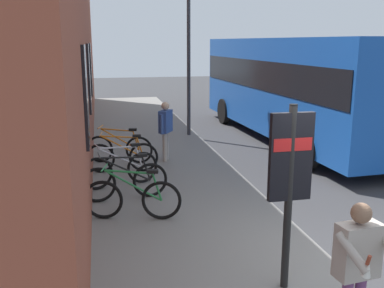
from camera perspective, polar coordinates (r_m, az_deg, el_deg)
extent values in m
plane|color=#38383A|center=(12.34, 8.61, -2.15)|extent=(60.00, 60.00, 0.00)
cube|color=gray|center=(13.58, -5.34, -0.38)|extent=(24.00, 3.50, 0.12)
cube|color=brown|center=(14.13, -14.70, 14.12)|extent=(22.00, 0.60, 7.13)
cube|color=black|center=(7.17, -13.76, 6.12)|extent=(0.90, 0.06, 1.60)
cube|color=black|center=(10.65, -13.33, 8.35)|extent=(0.90, 0.06, 1.60)
cube|color=black|center=(14.14, -13.11, 9.48)|extent=(0.90, 0.06, 1.60)
torus|color=black|center=(8.03, -11.54, -7.15)|extent=(0.23, 0.71, 0.72)
torus|color=black|center=(7.86, -4.01, -7.36)|extent=(0.23, 0.71, 0.72)
cylinder|color=#267F3F|center=(7.84, -7.70, -5.39)|extent=(0.28, 1.00, 0.58)
cylinder|color=#267F3F|center=(7.77, -8.30, -3.63)|extent=(0.24, 0.84, 0.09)
cylinder|color=#267F3F|center=(7.79, -4.59, -5.63)|extent=(0.08, 0.19, 0.51)
cube|color=black|center=(7.71, -5.18, -3.58)|extent=(0.15, 0.22, 0.06)
cylinder|color=#267F3F|center=(7.84, -11.38, -3.04)|extent=(0.47, 0.14, 0.02)
torus|color=black|center=(8.85, -12.18, -5.25)|extent=(0.12, 0.72, 0.72)
torus|color=black|center=(8.99, -5.49, -4.72)|extent=(0.12, 0.72, 0.72)
cylinder|color=black|center=(8.83, -8.71, -3.28)|extent=(0.13, 1.02, 0.58)
cylinder|color=black|center=(8.75, -9.25, -1.75)|extent=(0.11, 0.85, 0.09)
cylinder|color=black|center=(8.90, -6.00, -3.22)|extent=(0.05, 0.19, 0.51)
cube|color=black|center=(8.81, -6.52, -1.45)|extent=(0.12, 0.21, 0.06)
cylinder|color=black|center=(8.69, -12.05, -1.47)|extent=(0.48, 0.07, 0.02)
torus|color=black|center=(9.60, -12.37, -3.81)|extent=(0.25, 0.71, 0.72)
torus|color=black|center=(9.90, -6.50, -3.05)|extent=(0.25, 0.71, 0.72)
cylinder|color=silver|center=(9.67, -9.31, -1.85)|extent=(0.31, 0.99, 0.58)
cylinder|color=silver|center=(9.59, -9.79, -0.46)|extent=(0.26, 0.83, 0.09)
cylinder|color=silver|center=(9.81, -6.95, -1.70)|extent=(0.08, 0.19, 0.51)
cube|color=black|center=(9.72, -7.41, -0.10)|extent=(0.15, 0.22, 0.06)
cylinder|color=silver|center=(9.45, -12.26, -0.29)|extent=(0.47, 0.15, 0.02)
torus|color=black|center=(10.82, -11.92, -1.84)|extent=(0.14, 0.72, 0.72)
torus|color=black|center=(10.75, -6.35, -1.73)|extent=(0.14, 0.72, 0.72)
cylinder|color=orange|center=(10.71, -9.07, -0.37)|extent=(0.15, 1.01, 0.58)
cylinder|color=orange|center=(10.66, -9.52, 0.93)|extent=(0.13, 0.85, 0.09)
cylinder|color=orange|center=(10.69, -6.79, -0.45)|extent=(0.06, 0.19, 0.51)
cube|color=black|center=(10.63, -7.24, 1.06)|extent=(0.12, 0.21, 0.06)
cylinder|color=orange|center=(10.68, -11.81, 1.27)|extent=(0.48, 0.08, 0.02)
torus|color=black|center=(11.75, -11.96, -0.66)|extent=(0.26, 0.71, 0.72)
torus|color=black|center=(11.50, -6.93, -0.76)|extent=(0.26, 0.71, 0.72)
cylinder|color=orange|center=(11.54, -9.40, 0.61)|extent=(0.32, 0.99, 0.58)
cylinder|color=orange|center=(11.51, -9.81, 1.83)|extent=(0.28, 0.83, 0.09)
cylinder|color=orange|center=(11.46, -7.33, 0.46)|extent=(0.09, 0.19, 0.51)
cube|color=black|center=(11.41, -7.74, 1.88)|extent=(0.15, 0.22, 0.06)
cylinder|color=orange|center=(11.61, -11.86, 2.21)|extent=(0.47, 0.16, 0.02)
cylinder|color=black|center=(5.61, 12.49, -7.11)|extent=(0.10, 0.10, 2.40)
cube|color=black|center=(5.45, 12.78, -1.68)|extent=(0.08, 0.55, 1.10)
cube|color=red|center=(5.41, 12.87, 0.01)|extent=(0.09, 0.50, 0.16)
cube|color=#1951B2|center=(14.94, 12.88, 7.56)|extent=(10.60, 2.94, 3.00)
cube|color=black|center=(14.91, 12.95, 8.93)|extent=(10.39, 2.97, 0.90)
cylinder|color=black|center=(11.68, 14.80, -0.79)|extent=(1.01, 0.29, 1.00)
cylinder|color=black|center=(18.62, 11.25, 4.51)|extent=(1.01, 0.29, 1.00)
cylinder|color=black|center=(17.72, 4.21, 4.29)|extent=(1.01, 0.29, 1.00)
cylinder|color=#B2A599|center=(11.76, -3.27, -0.22)|extent=(0.11, 0.11, 0.78)
cylinder|color=#B2A599|center=(11.62, -3.59, -0.40)|extent=(0.11, 0.11, 0.78)
cube|color=#334C8C|center=(11.55, -3.48, 2.98)|extent=(0.51, 0.43, 0.58)
sphere|color=#D8AD8C|center=(11.48, -3.50, 4.98)|extent=(0.21, 0.21, 0.21)
cylinder|color=#334C8C|center=(11.79, -2.98, 3.01)|extent=(0.09, 0.09, 0.52)
cylinder|color=#334C8C|center=(11.32, -3.98, 2.57)|extent=(0.09, 0.09, 0.52)
cube|color=#B2A599|center=(4.85, 20.84, -12.87)|extent=(0.28, 0.47, 0.58)
sphere|color=#8C664C|center=(4.69, 21.25, -8.41)|extent=(0.21, 0.21, 0.21)
cylinder|color=#B2A599|center=(4.56, 20.22, -13.20)|extent=(0.42, 0.22, 0.32)
cone|color=white|center=(4.50, 21.95, -15.03)|extent=(0.13, 0.10, 0.16)
cylinder|color=brown|center=(4.46, 22.07, -13.89)|extent=(0.06, 0.04, 0.11)
cylinder|color=#333338|center=(14.70, -0.44, 10.49)|extent=(0.12, 0.12, 4.84)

